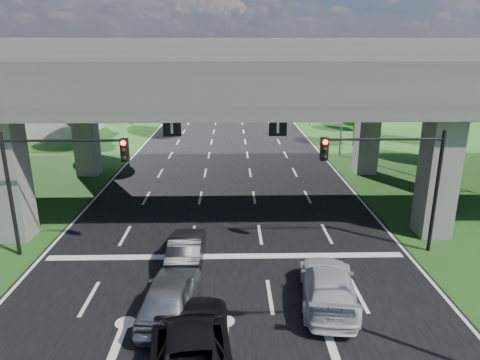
{
  "coord_description": "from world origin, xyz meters",
  "views": [
    {
      "loc": [
        0.28,
        -15.0,
        9.52
      ],
      "look_at": [
        0.75,
        6.99,
        2.79
      ],
      "focal_mm": 32.0,
      "sensor_mm": 36.0,
      "label": 1
    }
  ],
  "objects_px": {
    "car_white": "(328,285)",
    "signal_right": "(394,169)",
    "streetlight_far": "(339,92)",
    "streetlight_beyond": "(308,80)",
    "car_trailing": "(190,342)",
    "car_silver": "(171,295)",
    "car_dark": "(187,248)",
    "signal_left": "(54,171)"
  },
  "relations": [
    {
      "from": "car_white",
      "to": "signal_right",
      "type": "bearing_deg",
      "value": -123.57
    },
    {
      "from": "streetlight_far",
      "to": "car_white",
      "type": "xyz_separation_m",
      "value": [
        -6.09,
        -24.45,
        -5.08
      ]
    },
    {
      "from": "signal_right",
      "to": "streetlight_far",
      "type": "xyz_separation_m",
      "value": [
        2.27,
        20.06,
        1.66
      ]
    },
    {
      "from": "streetlight_beyond",
      "to": "car_trailing",
      "type": "distance_m",
      "value": 45.43
    },
    {
      "from": "streetlight_far",
      "to": "car_silver",
      "type": "xyz_separation_m",
      "value": [
        -12.09,
        -25.06,
        -5.02
      ]
    },
    {
      "from": "car_dark",
      "to": "car_trailing",
      "type": "xyz_separation_m",
      "value": [
        0.78,
        -6.76,
        0.07
      ]
    },
    {
      "from": "streetlight_beyond",
      "to": "car_trailing",
      "type": "bearing_deg",
      "value": -104.25
    },
    {
      "from": "car_silver",
      "to": "car_white",
      "type": "relative_size",
      "value": 0.92
    },
    {
      "from": "car_silver",
      "to": "signal_right",
      "type": "bearing_deg",
      "value": -148.92
    },
    {
      "from": "car_white",
      "to": "car_trailing",
      "type": "distance_m",
      "value": 6.02
    },
    {
      "from": "signal_right",
      "to": "streetlight_beyond",
      "type": "bearing_deg",
      "value": 86.39
    },
    {
      "from": "car_silver",
      "to": "car_white",
      "type": "bearing_deg",
      "value": -170.15
    },
    {
      "from": "car_silver",
      "to": "streetlight_beyond",
      "type": "bearing_deg",
      "value": -102.34
    },
    {
      "from": "streetlight_far",
      "to": "car_trailing",
      "type": "distance_m",
      "value": 30.32
    },
    {
      "from": "streetlight_beyond",
      "to": "car_silver",
      "type": "distance_m",
      "value": 43.1
    },
    {
      "from": "car_dark",
      "to": "car_white",
      "type": "xyz_separation_m",
      "value": [
        5.81,
        -3.45,
        0.03
      ]
    },
    {
      "from": "car_white",
      "to": "car_trailing",
      "type": "xyz_separation_m",
      "value": [
        -5.03,
        -3.31,
        0.04
      ]
    },
    {
      "from": "streetlight_far",
      "to": "car_silver",
      "type": "bearing_deg",
      "value": -115.75
    },
    {
      "from": "car_silver",
      "to": "car_white",
      "type": "height_order",
      "value": "car_silver"
    },
    {
      "from": "streetlight_far",
      "to": "signal_left",
      "type": "bearing_deg",
      "value": -131.78
    },
    {
      "from": "car_silver",
      "to": "car_dark",
      "type": "relative_size",
      "value": 1.09
    },
    {
      "from": "streetlight_far",
      "to": "car_dark",
      "type": "relative_size",
      "value": 2.33
    },
    {
      "from": "signal_left",
      "to": "car_trailing",
      "type": "bearing_deg",
      "value": -48.54
    },
    {
      "from": "car_dark",
      "to": "signal_left",
      "type": "bearing_deg",
      "value": -8.65
    },
    {
      "from": "streetlight_beyond",
      "to": "car_dark",
      "type": "xyz_separation_m",
      "value": [
        -11.9,
        -37.0,
        -5.11
      ]
    },
    {
      "from": "streetlight_far",
      "to": "streetlight_beyond",
      "type": "height_order",
      "value": "same"
    },
    {
      "from": "signal_left",
      "to": "streetlight_far",
      "type": "xyz_separation_m",
      "value": [
        17.92,
        20.06,
        1.66
      ]
    },
    {
      "from": "signal_right",
      "to": "streetlight_beyond",
      "type": "relative_size",
      "value": 0.6
    },
    {
      "from": "signal_right",
      "to": "car_trailing",
      "type": "bearing_deg",
      "value": -138.95
    },
    {
      "from": "streetlight_beyond",
      "to": "car_dark",
      "type": "bearing_deg",
      "value": -107.83
    },
    {
      "from": "streetlight_beyond",
      "to": "car_dark",
      "type": "relative_size",
      "value": 2.33
    },
    {
      "from": "signal_left",
      "to": "car_white",
      "type": "relative_size",
      "value": 1.18
    },
    {
      "from": "car_silver",
      "to": "car_dark",
      "type": "height_order",
      "value": "car_silver"
    },
    {
      "from": "streetlight_beyond",
      "to": "car_dark",
      "type": "distance_m",
      "value": 39.2
    },
    {
      "from": "streetlight_far",
      "to": "car_white",
      "type": "distance_m",
      "value": 25.71
    },
    {
      "from": "signal_left",
      "to": "streetlight_beyond",
      "type": "bearing_deg",
      "value": 63.57
    },
    {
      "from": "signal_left",
      "to": "car_dark",
      "type": "height_order",
      "value": "signal_left"
    },
    {
      "from": "car_trailing",
      "to": "signal_left",
      "type": "bearing_deg",
      "value": -55.24
    },
    {
      "from": "signal_right",
      "to": "car_silver",
      "type": "bearing_deg",
      "value": -152.99
    },
    {
      "from": "signal_left",
      "to": "car_white",
      "type": "xyz_separation_m",
      "value": [
        11.83,
        -4.4,
        -3.42
      ]
    },
    {
      "from": "signal_right",
      "to": "car_silver",
      "type": "distance_m",
      "value": 11.52
    },
    {
      "from": "streetlight_beyond",
      "to": "car_trailing",
      "type": "xyz_separation_m",
      "value": [
        -11.12,
        -43.76,
        -5.04
      ]
    }
  ]
}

